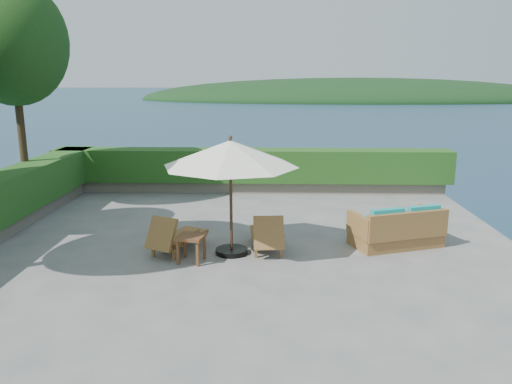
{
  "coord_description": "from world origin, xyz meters",
  "views": [
    {
      "loc": [
        0.63,
        -9.83,
        3.57
      ],
      "look_at": [
        0.3,
        0.8,
        1.1
      ],
      "focal_mm": 35.0,
      "sensor_mm": 36.0,
      "label": 1
    }
  ],
  "objects_px": {
    "lounge_left": "(175,236)",
    "side_table": "(191,240)",
    "patio_umbrella": "(230,155)",
    "lounge_right": "(267,234)",
    "wicker_loveseat": "(397,230)"
  },
  "relations": [
    {
      "from": "lounge_right",
      "to": "wicker_loveseat",
      "type": "relative_size",
      "value": 0.73
    },
    {
      "from": "patio_umbrella",
      "to": "lounge_left",
      "type": "bearing_deg",
      "value": 177.36
    },
    {
      "from": "lounge_left",
      "to": "wicker_loveseat",
      "type": "height_order",
      "value": "wicker_loveseat"
    },
    {
      "from": "lounge_left",
      "to": "side_table",
      "type": "height_order",
      "value": "lounge_left"
    },
    {
      "from": "wicker_loveseat",
      "to": "patio_umbrella",
      "type": "bearing_deg",
      "value": 170.45
    },
    {
      "from": "wicker_loveseat",
      "to": "side_table",
      "type": "bearing_deg",
      "value": 175.22
    },
    {
      "from": "lounge_left",
      "to": "side_table",
      "type": "bearing_deg",
      "value": -27.64
    },
    {
      "from": "patio_umbrella",
      "to": "side_table",
      "type": "bearing_deg",
      "value": -146.64
    },
    {
      "from": "side_table",
      "to": "lounge_left",
      "type": "bearing_deg",
      "value": 127.16
    },
    {
      "from": "patio_umbrella",
      "to": "lounge_right",
      "type": "bearing_deg",
      "value": 16.24
    },
    {
      "from": "lounge_left",
      "to": "wicker_loveseat",
      "type": "relative_size",
      "value": 0.75
    },
    {
      "from": "lounge_left",
      "to": "patio_umbrella",
      "type": "bearing_deg",
      "value": 22.55
    },
    {
      "from": "lounge_left",
      "to": "wicker_loveseat",
      "type": "xyz_separation_m",
      "value": [
        4.69,
        0.53,
        0.01
      ]
    },
    {
      "from": "lounge_right",
      "to": "side_table",
      "type": "distance_m",
      "value": 1.64
    },
    {
      "from": "lounge_left",
      "to": "lounge_right",
      "type": "distance_m",
      "value": 1.9
    }
  ]
}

